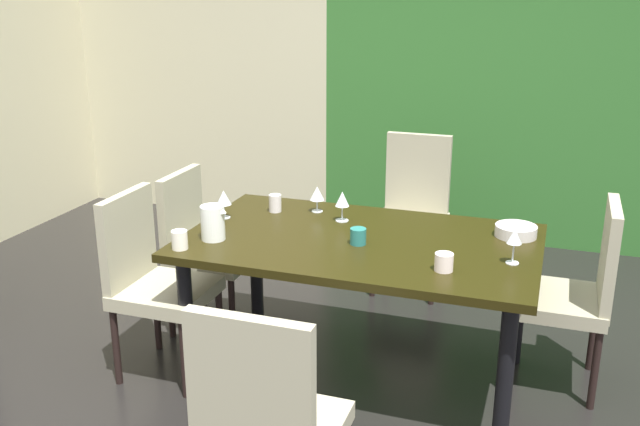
{
  "coord_description": "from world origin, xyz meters",
  "views": [
    {
      "loc": [
        1.21,
        -2.62,
        1.92
      ],
      "look_at": [
        0.14,
        0.49,
        0.85
      ],
      "focal_mm": 40.0,
      "sensor_mm": 36.0,
      "label": 1
    }
  ],
  "objects_px": {
    "serving_bowl_near_window": "(516,231)",
    "cup_center": "(275,203)",
    "chair_left_far": "(202,243)",
    "chair_head_near": "(266,423)",
    "dining_table": "(361,255)",
    "wine_glass_east": "(514,238)",
    "cup_north": "(180,240)",
    "chair_head_far": "(413,206)",
    "wine_glass_corner": "(224,198)",
    "wine_glass_rear": "(317,194)",
    "pitcher_right": "(213,222)",
    "cup_left": "(444,262)",
    "wine_glass_south": "(342,200)",
    "chair_right_far": "(578,287)",
    "chair_left_near": "(151,276)",
    "cup_front": "(358,236)"
  },
  "relations": [
    {
      "from": "chair_left_far",
      "to": "chair_head_far",
      "type": "relative_size",
      "value": 0.92
    },
    {
      "from": "wine_glass_south",
      "to": "pitcher_right",
      "type": "height_order",
      "value": "pitcher_right"
    },
    {
      "from": "chair_left_far",
      "to": "pitcher_right",
      "type": "relative_size",
      "value": 5.42
    },
    {
      "from": "dining_table",
      "to": "chair_left_far",
      "type": "distance_m",
      "value": 1.05
    },
    {
      "from": "chair_head_far",
      "to": "pitcher_right",
      "type": "bearing_deg",
      "value": 65.71
    },
    {
      "from": "wine_glass_east",
      "to": "dining_table",
      "type": "bearing_deg",
      "value": 172.91
    },
    {
      "from": "chair_head_near",
      "to": "wine_glass_south",
      "type": "distance_m",
      "value": 1.52
    },
    {
      "from": "wine_glass_rear",
      "to": "cup_center",
      "type": "xyz_separation_m",
      "value": [
        -0.21,
        -0.07,
        -0.05
      ]
    },
    {
      "from": "chair_head_near",
      "to": "serving_bowl_near_window",
      "type": "relative_size",
      "value": 4.87
    },
    {
      "from": "wine_glass_south",
      "to": "cup_left",
      "type": "distance_m",
      "value": 0.79
    },
    {
      "from": "chair_left_far",
      "to": "cup_north",
      "type": "relative_size",
      "value": 10.39
    },
    {
      "from": "chair_right_far",
      "to": "dining_table",
      "type": "bearing_deg",
      "value": 104.69
    },
    {
      "from": "chair_left_near",
      "to": "cup_front",
      "type": "distance_m",
      "value": 1.07
    },
    {
      "from": "dining_table",
      "to": "wine_glass_south",
      "type": "relative_size",
      "value": 10.73
    },
    {
      "from": "chair_left_far",
      "to": "chair_head_near",
      "type": "height_order",
      "value": "chair_head_near"
    },
    {
      "from": "chair_head_far",
      "to": "chair_head_near",
      "type": "height_order",
      "value": "chair_head_far"
    },
    {
      "from": "wine_glass_south",
      "to": "serving_bowl_near_window",
      "type": "bearing_deg",
      "value": 3.19
    },
    {
      "from": "wine_glass_south",
      "to": "cup_center",
      "type": "distance_m",
      "value": 0.39
    },
    {
      "from": "serving_bowl_near_window",
      "to": "chair_head_far",
      "type": "bearing_deg",
      "value": 125.63
    },
    {
      "from": "wine_glass_east",
      "to": "chair_left_far",
      "type": "bearing_deg",
      "value": 168.39
    },
    {
      "from": "wine_glass_rear",
      "to": "dining_table",
      "type": "bearing_deg",
      "value": -44.54
    },
    {
      "from": "chair_right_far",
      "to": "cup_center",
      "type": "relative_size",
      "value": 10.17
    },
    {
      "from": "dining_table",
      "to": "serving_bowl_near_window",
      "type": "height_order",
      "value": "serving_bowl_near_window"
    },
    {
      "from": "chair_left_far",
      "to": "wine_glass_rear",
      "type": "relative_size",
      "value": 6.56
    },
    {
      "from": "chair_left_near",
      "to": "cup_left",
      "type": "distance_m",
      "value": 1.47
    },
    {
      "from": "wine_glass_corner",
      "to": "cup_north",
      "type": "distance_m",
      "value": 0.48
    },
    {
      "from": "cup_north",
      "to": "cup_center",
      "type": "xyz_separation_m",
      "value": [
        0.2,
        0.66,
        0.0
      ]
    },
    {
      "from": "chair_left_near",
      "to": "pitcher_right",
      "type": "height_order",
      "value": "chair_left_near"
    },
    {
      "from": "cup_north",
      "to": "wine_glass_east",
      "type": "bearing_deg",
      "value": 12.09
    },
    {
      "from": "wine_glass_rear",
      "to": "cup_front",
      "type": "relative_size",
      "value": 1.8
    },
    {
      "from": "chair_head_near",
      "to": "cup_north",
      "type": "xyz_separation_m",
      "value": [
        -0.78,
        0.84,
        0.26
      ]
    },
    {
      "from": "chair_head_far",
      "to": "wine_glass_east",
      "type": "distance_m",
      "value": 1.54
    },
    {
      "from": "pitcher_right",
      "to": "cup_front",
      "type": "bearing_deg",
      "value": 13.49
    },
    {
      "from": "cup_center",
      "to": "chair_left_near",
      "type": "bearing_deg",
      "value": -131.24
    },
    {
      "from": "wine_glass_east",
      "to": "cup_front",
      "type": "distance_m",
      "value": 0.71
    },
    {
      "from": "serving_bowl_near_window",
      "to": "cup_center",
      "type": "bearing_deg",
      "value": -179.32
    },
    {
      "from": "dining_table",
      "to": "wine_glass_east",
      "type": "distance_m",
      "value": 0.75
    },
    {
      "from": "cup_north",
      "to": "pitcher_right",
      "type": "bearing_deg",
      "value": 61.91
    },
    {
      "from": "wine_glass_east",
      "to": "chair_right_far",
      "type": "bearing_deg",
      "value": 50.04
    },
    {
      "from": "pitcher_right",
      "to": "cup_left",
      "type": "bearing_deg",
      "value": -1.64
    },
    {
      "from": "chair_left_far",
      "to": "chair_head_near",
      "type": "relative_size",
      "value": 0.94
    },
    {
      "from": "wine_glass_east",
      "to": "cup_north",
      "type": "distance_m",
      "value": 1.5
    },
    {
      "from": "wine_glass_corner",
      "to": "chair_left_near",
      "type": "bearing_deg",
      "value": -126.26
    },
    {
      "from": "chair_head_far",
      "to": "cup_north",
      "type": "distance_m",
      "value": 1.83
    },
    {
      "from": "chair_head_near",
      "to": "serving_bowl_near_window",
      "type": "height_order",
      "value": "chair_head_near"
    },
    {
      "from": "wine_glass_rear",
      "to": "chair_right_far",
      "type": "bearing_deg",
      "value": -2.83
    },
    {
      "from": "dining_table",
      "to": "wine_glass_corner",
      "type": "xyz_separation_m",
      "value": [
        -0.76,
        0.07,
        0.19
      ]
    },
    {
      "from": "serving_bowl_near_window",
      "to": "chair_left_far",
      "type": "bearing_deg",
      "value": -179.69
    },
    {
      "from": "cup_north",
      "to": "cup_center",
      "type": "bearing_deg",
      "value": 72.93
    },
    {
      "from": "chair_left_far",
      "to": "chair_head_far",
      "type": "distance_m",
      "value": 1.41
    }
  ]
}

